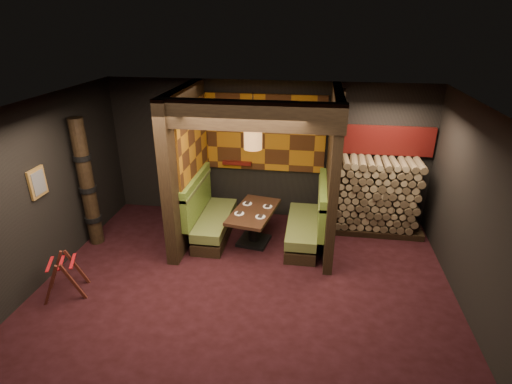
% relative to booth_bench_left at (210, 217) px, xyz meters
% --- Properties ---
extents(floor, '(6.50, 5.50, 0.02)m').
position_rel_booth_bench_left_xyz_m(floor, '(0.96, -1.65, -0.41)').
color(floor, black).
rests_on(floor, ground).
extents(ceiling, '(6.50, 5.50, 0.02)m').
position_rel_booth_bench_left_xyz_m(ceiling, '(0.96, -1.65, 2.46)').
color(ceiling, black).
rests_on(ceiling, ground).
extents(wall_back, '(6.50, 0.02, 2.85)m').
position_rel_booth_bench_left_xyz_m(wall_back, '(0.96, 1.11, 1.02)').
color(wall_back, black).
rests_on(wall_back, ground).
extents(wall_front, '(6.50, 0.02, 2.85)m').
position_rel_booth_bench_left_xyz_m(wall_front, '(0.96, -4.41, 1.02)').
color(wall_front, black).
rests_on(wall_front, ground).
extents(wall_left, '(0.02, 5.50, 2.85)m').
position_rel_booth_bench_left_xyz_m(wall_left, '(-2.30, -1.65, 1.02)').
color(wall_left, black).
rests_on(wall_left, ground).
extents(wall_right, '(0.02, 5.50, 2.85)m').
position_rel_booth_bench_left_xyz_m(wall_right, '(4.22, -1.65, 1.02)').
color(wall_right, black).
rests_on(wall_right, ground).
extents(partition_left, '(0.20, 2.20, 2.85)m').
position_rel_booth_bench_left_xyz_m(partition_left, '(-0.39, -0.00, 1.02)').
color(partition_left, black).
rests_on(partition_left, floor).
extents(partition_right, '(0.15, 2.10, 2.85)m').
position_rel_booth_bench_left_xyz_m(partition_right, '(2.26, 0.05, 1.02)').
color(partition_right, black).
rests_on(partition_right, floor).
extents(header_beam, '(2.85, 0.18, 0.44)m').
position_rel_booth_bench_left_xyz_m(header_beam, '(0.94, -0.95, 2.23)').
color(header_beam, black).
rests_on(header_beam, partition_left).
extents(tapa_back_panel, '(2.40, 0.06, 1.55)m').
position_rel_booth_bench_left_xyz_m(tapa_back_panel, '(0.94, 1.06, 1.42)').
color(tapa_back_panel, '#9E5E10').
rests_on(tapa_back_panel, wall_back).
extents(tapa_side_panel, '(0.04, 1.85, 1.45)m').
position_rel_booth_bench_left_xyz_m(tapa_side_panel, '(-0.27, 0.17, 1.45)').
color(tapa_side_panel, '#9E5E10').
rests_on(tapa_side_panel, partition_left).
extents(lacquer_shelf, '(0.60, 0.12, 0.07)m').
position_rel_booth_bench_left_xyz_m(lacquer_shelf, '(0.36, 1.00, 0.78)').
color(lacquer_shelf, '#53100C').
rests_on(lacquer_shelf, wall_back).
extents(booth_bench_left, '(0.68, 1.60, 1.14)m').
position_rel_booth_bench_left_xyz_m(booth_bench_left, '(0.00, 0.00, 0.00)').
color(booth_bench_left, black).
rests_on(booth_bench_left, floor).
extents(booth_bench_right, '(0.68, 1.60, 1.14)m').
position_rel_booth_bench_left_xyz_m(booth_bench_right, '(1.89, 0.00, 0.00)').
color(booth_bench_right, black).
rests_on(booth_bench_right, floor).
extents(dining_table, '(0.91, 1.39, 0.68)m').
position_rel_booth_bench_left_xyz_m(dining_table, '(0.88, -0.13, 0.05)').
color(dining_table, black).
rests_on(dining_table, floor).
extents(place_settings, '(0.65, 0.68, 0.03)m').
position_rel_booth_bench_left_xyz_m(place_settings, '(0.88, -0.13, 0.29)').
color(place_settings, white).
rests_on(place_settings, dining_table).
extents(pendant_lamp, '(0.31, 0.31, 0.97)m').
position_rel_booth_bench_left_xyz_m(pendant_lamp, '(0.88, -0.18, 1.71)').
color(pendant_lamp, olive).
rests_on(pendant_lamp, ceiling).
extents(framed_picture, '(0.05, 0.36, 0.46)m').
position_rel_booth_bench_left_xyz_m(framed_picture, '(-2.25, -1.55, 1.22)').
color(framed_picture, olive).
rests_on(framed_picture, wall_left).
extents(luggage_rack, '(0.76, 0.66, 0.69)m').
position_rel_booth_bench_left_xyz_m(luggage_rack, '(-1.75, -2.07, -0.06)').
color(luggage_rack, '#481C14').
rests_on(luggage_rack, floor).
extents(totem_column, '(0.31, 0.31, 2.40)m').
position_rel_booth_bench_left_xyz_m(totem_column, '(-2.09, -0.55, 0.79)').
color(totem_column, black).
rests_on(totem_column, floor).
extents(firewood_stack, '(1.73, 0.70, 1.50)m').
position_rel_booth_bench_left_xyz_m(firewood_stack, '(3.25, 0.70, 0.35)').
color(firewood_stack, black).
rests_on(firewood_stack, floor).
extents(mosaic_header, '(1.83, 0.10, 0.56)m').
position_rel_booth_bench_left_xyz_m(mosaic_header, '(3.25, 1.03, 1.38)').
color(mosaic_header, maroon).
rests_on(mosaic_header, wall_back).
extents(bay_front_post, '(0.08, 0.08, 2.85)m').
position_rel_booth_bench_left_xyz_m(bay_front_post, '(2.35, 0.31, 1.02)').
color(bay_front_post, black).
rests_on(bay_front_post, floor).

